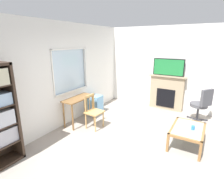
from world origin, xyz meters
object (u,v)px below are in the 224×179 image
at_px(tv, 168,67).
at_px(coffee_table, 188,130).
at_px(plastic_drawer_unit, 95,104).
at_px(office_chair, 202,103).
at_px(desk_under_window, 79,102).
at_px(sippy_cup, 193,128).
at_px(fireplace, 166,92).
at_px(wooden_chair, 93,111).

xyz_separation_m(tv, coffee_table, (-1.96, -0.98, -1.08)).
bearing_deg(plastic_drawer_unit, office_chair, -71.30).
bearing_deg(desk_under_window, sippy_cup, -83.17).
height_order(tv, sippy_cup, tv).
relative_size(plastic_drawer_unit, office_chair, 0.58).
height_order(plastic_drawer_unit, office_chair, office_chair).
distance_m(office_chair, coffee_table, 1.50).
bearing_deg(desk_under_window, office_chair, -57.82).
xyz_separation_m(desk_under_window, fireplace, (2.35, -1.82, -0.03)).
xyz_separation_m(wooden_chair, sippy_cup, (0.37, -2.39, -0.00)).
xyz_separation_m(desk_under_window, office_chair, (1.85, -2.94, -0.06)).
height_order(office_chair, coffee_table, office_chair).
xyz_separation_m(office_chair, sippy_cup, (-1.50, 0.03, -0.09)).
height_order(desk_under_window, sippy_cup, desk_under_window).
xyz_separation_m(desk_under_window, tv, (2.33, -1.82, 0.83)).
distance_m(wooden_chair, office_chair, 3.06).
bearing_deg(tv, desk_under_window, 142.01).
relative_size(desk_under_window, sippy_cup, 10.71).
distance_m(desk_under_window, office_chair, 3.47).
bearing_deg(coffee_table, sippy_cup, -101.57).
xyz_separation_m(plastic_drawer_unit, sippy_cup, (-0.49, -2.95, 0.17)).
bearing_deg(fireplace, plastic_drawer_unit, 128.97).
xyz_separation_m(wooden_chair, coffee_table, (0.39, -2.29, -0.10)).
distance_m(fireplace, sippy_cup, 2.28).
bearing_deg(sippy_cup, fireplace, 28.36).
bearing_deg(office_chair, tv, 66.47).
bearing_deg(fireplace, tv, 180.00).
height_order(desk_under_window, wooden_chair, wooden_chair).
relative_size(wooden_chair, coffee_table, 0.91).
height_order(desk_under_window, plastic_drawer_unit, desk_under_window).
height_order(office_chair, sippy_cup, office_chair).
xyz_separation_m(office_chair, coffee_table, (-1.48, 0.13, -0.19)).
bearing_deg(tv, fireplace, -0.00).
relative_size(wooden_chair, plastic_drawer_unit, 1.56).
height_order(fireplace, coffee_table, fireplace).
height_order(plastic_drawer_unit, fireplace, fireplace).
height_order(wooden_chair, fireplace, fireplace).
bearing_deg(office_chair, coffee_table, 174.95).
height_order(wooden_chair, plastic_drawer_unit, wooden_chair).
height_order(wooden_chair, tv, tv).
distance_m(fireplace, coffee_table, 2.22).
height_order(fireplace, office_chair, fireplace).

